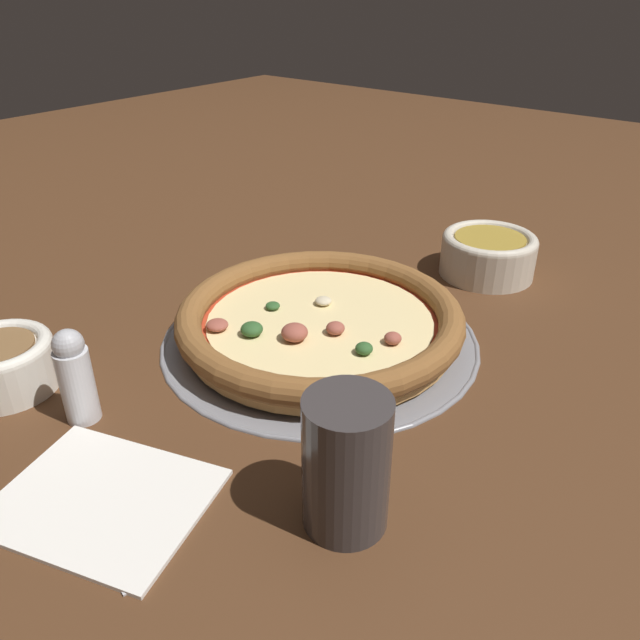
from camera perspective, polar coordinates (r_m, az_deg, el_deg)
The scene contains 9 objects.
ground_plane at distance 0.74m, azimuth -0.00°, elevation -1.77°, with size 3.00×3.00×0.00m, color #4C2D19.
pizza_tray at distance 0.74m, azimuth -0.00°, elevation -1.59°, with size 0.37×0.37×0.01m.
pizza at distance 0.73m, azimuth -0.02°, elevation -0.00°, with size 0.34×0.34×0.04m.
bowl_near at distance 0.92m, azimuth 15.12°, elevation 5.95°, with size 0.13×0.13×0.06m.
bowl_far at distance 0.72m, azimuth -27.06°, elevation -3.47°, with size 0.11×0.11×0.06m.
drinking_cup at distance 0.48m, azimuth 2.42°, elevation -13.00°, with size 0.07×0.07×0.12m.
napkin at distance 0.56m, azimuth -19.27°, elevation -15.09°, with size 0.20×0.18×0.01m.
fork at distance 0.55m, azimuth -19.49°, elevation -16.80°, with size 0.18×0.06×0.00m.
pepper_shaker at distance 0.63m, azimuth -21.46°, elevation -4.79°, with size 0.03×0.03×0.10m.
Camera 1 is at (-0.40, 0.49, 0.39)m, focal length 35.00 mm.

